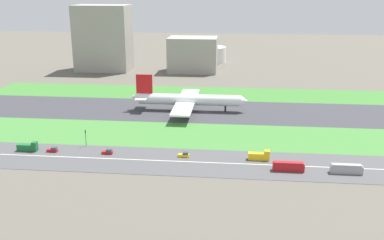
{
  "coord_description": "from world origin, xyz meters",
  "views": [
    {
      "loc": [
        16.86,
        -233.39,
        66.99
      ],
      "look_at": [
        -3.36,
        -36.5,
        6.0
      ],
      "focal_mm": 41.44,
      "sensor_mm": 36.0,
      "label": 1
    }
  ],
  "objects_px": {
    "car_0": "(53,150)",
    "terminal_building": "(103,38)",
    "car_3": "(184,155)",
    "airliner": "(187,100)",
    "hangar_building": "(193,55)",
    "car_1": "(108,152)",
    "truck_2": "(259,156)",
    "traffic_light": "(86,137)",
    "fuel_tank_west": "(211,55)",
    "truck_0": "(28,147)",
    "bus_0": "(288,167)",
    "bus_1": "(346,169)"
  },
  "relations": [
    {
      "from": "car_0",
      "to": "terminal_building",
      "type": "xyz_separation_m",
      "value": [
        -31.6,
        182.0,
        24.71
      ]
    },
    {
      "from": "car_3",
      "to": "airliner",
      "type": "bearing_deg",
      "value": 95.71
    },
    {
      "from": "car_3",
      "to": "hangar_building",
      "type": "height_order",
      "value": "hangar_building"
    },
    {
      "from": "terminal_building",
      "to": "car_1",
      "type": "bearing_deg",
      "value": -73.16
    },
    {
      "from": "truck_2",
      "to": "traffic_light",
      "type": "bearing_deg",
      "value": 173.8
    },
    {
      "from": "hangar_building",
      "to": "fuel_tank_west",
      "type": "distance_m",
      "value": 47.05
    },
    {
      "from": "fuel_tank_west",
      "to": "truck_2",
      "type": "bearing_deg",
      "value": -81.73
    },
    {
      "from": "truck_2",
      "to": "truck_0",
      "type": "distance_m",
      "value": 95.85
    },
    {
      "from": "bus_0",
      "to": "car_1",
      "type": "height_order",
      "value": "bus_0"
    },
    {
      "from": "airliner",
      "to": "bus_0",
      "type": "distance_m",
      "value": 91.24
    },
    {
      "from": "bus_1",
      "to": "terminal_building",
      "type": "xyz_separation_m",
      "value": [
        -148.09,
        192.0,
        23.81
      ]
    },
    {
      "from": "truck_0",
      "to": "hangar_building",
      "type": "bearing_deg",
      "value": 74.39
    },
    {
      "from": "truck_2",
      "to": "fuel_tank_west",
      "type": "bearing_deg",
      "value": 98.27
    },
    {
      "from": "bus_0",
      "to": "fuel_tank_west",
      "type": "relative_size",
      "value": 0.45
    },
    {
      "from": "truck_0",
      "to": "fuel_tank_west",
      "type": "distance_m",
      "value": 235.59
    },
    {
      "from": "truck_2",
      "to": "truck_0",
      "type": "relative_size",
      "value": 1.0
    },
    {
      "from": "car_3",
      "to": "terminal_building",
      "type": "xyz_separation_m",
      "value": [
        -86.72,
        182.0,
        24.71
      ]
    },
    {
      "from": "airliner",
      "to": "terminal_building",
      "type": "height_order",
      "value": "terminal_building"
    },
    {
      "from": "bus_1",
      "to": "traffic_light",
      "type": "distance_m",
      "value": 106.43
    },
    {
      "from": "traffic_light",
      "to": "terminal_building",
      "type": "xyz_separation_m",
      "value": [
        -43.23,
        174.01,
        21.34
      ]
    },
    {
      "from": "truck_2",
      "to": "fuel_tank_west",
      "type": "height_order",
      "value": "fuel_tank_west"
    },
    {
      "from": "bus_0",
      "to": "traffic_light",
      "type": "bearing_deg",
      "value": -12.11
    },
    {
      "from": "truck_0",
      "to": "traffic_light",
      "type": "height_order",
      "value": "traffic_light"
    },
    {
      "from": "airliner",
      "to": "car_0",
      "type": "bearing_deg",
      "value": -125.4
    },
    {
      "from": "terminal_building",
      "to": "truck_0",
      "type": "bearing_deg",
      "value": -83.43
    },
    {
      "from": "bus_1",
      "to": "fuel_tank_west",
      "type": "relative_size",
      "value": 0.45
    },
    {
      "from": "truck_2",
      "to": "truck_0",
      "type": "xyz_separation_m",
      "value": [
        -95.85,
        0.0,
        0.0
      ]
    },
    {
      "from": "airliner",
      "to": "hangar_building",
      "type": "distance_m",
      "value": 114.52
    },
    {
      "from": "car_0",
      "to": "terminal_building",
      "type": "bearing_deg",
      "value": 99.85
    },
    {
      "from": "bus_0",
      "to": "traffic_light",
      "type": "relative_size",
      "value": 1.61
    },
    {
      "from": "bus_1",
      "to": "fuel_tank_west",
      "type": "bearing_deg",
      "value": -74.82
    },
    {
      "from": "airliner",
      "to": "traffic_light",
      "type": "height_order",
      "value": "airliner"
    },
    {
      "from": "car_0",
      "to": "terminal_building",
      "type": "distance_m",
      "value": 186.37
    },
    {
      "from": "car_1",
      "to": "hangar_building",
      "type": "height_order",
      "value": "hangar_building"
    },
    {
      "from": "car_3",
      "to": "car_1",
      "type": "height_order",
      "value": "same"
    },
    {
      "from": "car_3",
      "to": "fuel_tank_west",
      "type": "bearing_deg",
      "value": 90.74
    },
    {
      "from": "airliner",
      "to": "truck_0",
      "type": "xyz_separation_m",
      "value": [
        -58.96,
        -68.0,
        -4.56
      ]
    },
    {
      "from": "airliner",
      "to": "terminal_building",
      "type": "xyz_separation_m",
      "value": [
        -79.93,
        114.0,
        19.4
      ]
    },
    {
      "from": "truck_2",
      "to": "traffic_light",
      "type": "height_order",
      "value": "traffic_light"
    },
    {
      "from": "bus_0",
      "to": "traffic_light",
      "type": "xyz_separation_m",
      "value": [
        -83.83,
        17.99,
        2.47
      ]
    },
    {
      "from": "bus_1",
      "to": "fuel_tank_west",
      "type": "distance_m",
      "value": 245.62
    },
    {
      "from": "bus_1",
      "to": "terminal_building",
      "type": "bearing_deg",
      "value": -52.36
    },
    {
      "from": "airliner",
      "to": "truck_2",
      "type": "distance_m",
      "value": 77.49
    },
    {
      "from": "hangar_building",
      "to": "fuel_tank_west",
      "type": "xyz_separation_m",
      "value": [
        11.99,
        45.0,
        -6.69
      ]
    },
    {
      "from": "terminal_building",
      "to": "hangar_building",
      "type": "distance_m",
      "value": 72.82
    },
    {
      "from": "bus_0",
      "to": "traffic_light",
      "type": "height_order",
      "value": "traffic_light"
    },
    {
      "from": "truck_0",
      "to": "traffic_light",
      "type": "bearing_deg",
      "value": 19.75
    },
    {
      "from": "truck_0",
      "to": "hangar_building",
      "type": "height_order",
      "value": "hangar_building"
    },
    {
      "from": "airliner",
      "to": "terminal_building",
      "type": "bearing_deg",
      "value": 125.04
    },
    {
      "from": "bus_0",
      "to": "hangar_building",
      "type": "height_order",
      "value": "hangar_building"
    }
  ]
}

